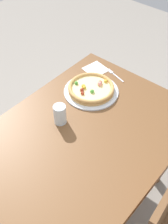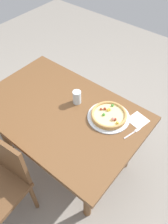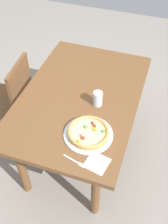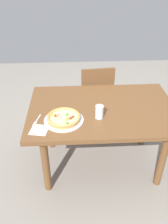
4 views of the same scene
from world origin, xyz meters
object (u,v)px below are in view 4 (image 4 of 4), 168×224
(plate, at_px, (64,120))
(fork, at_px, (37,121))
(drinking_glass, at_px, (99,112))
(napkin, at_px, (39,130))
(dining_table, at_px, (102,116))
(pizza, at_px, (64,118))
(chair_near, at_px, (96,95))

(plate, distance_m, fork, 0.24)
(drinking_glass, height_order, napkin, drinking_glass)
(plate, bearing_deg, fork, -1.45)
(plate, bearing_deg, drinking_glass, -174.96)
(dining_table, bearing_deg, fork, 16.81)
(dining_table, height_order, pizza, pizza)
(fork, bearing_deg, plate, 103.48)
(pizza, xyz_separation_m, fork, (0.24, -0.01, -0.03))
(chair_near, relative_size, plate, 2.56)
(fork, xyz_separation_m, drinking_glass, (-0.55, -0.02, 0.06))
(chair_near, height_order, pizza, chair_near)
(plate, relative_size, pizza, 1.19)
(plate, height_order, pizza, pizza)
(pizza, distance_m, napkin, 0.24)
(dining_table, xyz_separation_m, plate, (0.36, 0.19, 0.10))
(plate, distance_m, drinking_glass, 0.32)
(chair_near, distance_m, drinking_glass, 0.89)
(dining_table, distance_m, drinking_glass, 0.23)
(dining_table, distance_m, plate, 0.42)
(chair_near, distance_m, fork, 1.07)
(pizza, relative_size, napkin, 2.08)
(dining_table, relative_size, chair_near, 1.57)
(dining_table, height_order, fork, fork)
(chair_near, bearing_deg, napkin, -124.99)
(chair_near, xyz_separation_m, drinking_glass, (0.06, 0.83, 0.30))
(chair_near, xyz_separation_m, plate, (0.37, 0.86, 0.25))
(drinking_glass, bearing_deg, chair_near, -93.86)
(dining_table, distance_m, napkin, 0.65)
(napkin, bearing_deg, dining_table, -151.12)
(pizza, bearing_deg, fork, -1.50)
(pizza, distance_m, drinking_glass, 0.31)
(pizza, bearing_deg, napkin, 31.59)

